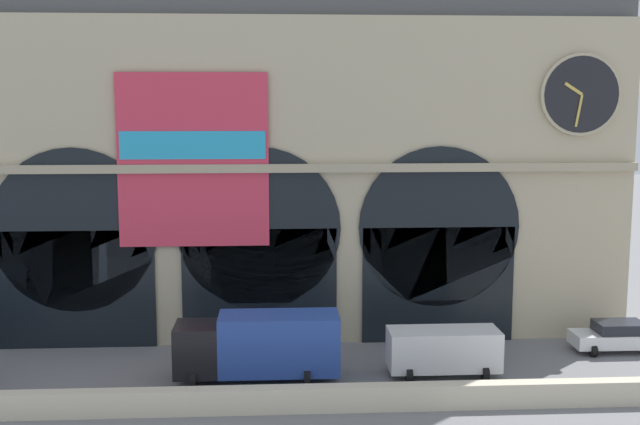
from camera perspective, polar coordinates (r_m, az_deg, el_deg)
ground_plane at (r=37.53m, az=-4.51°, el=-11.83°), size 200.00×200.00×0.00m
quay_parapet_wall at (r=33.32m, az=-4.66°, el=-13.48°), size 90.00×0.70×1.07m
station_building at (r=42.51m, az=-4.46°, el=5.10°), size 39.86×4.72×21.91m
box_truck_center at (r=36.47m, az=-4.44°, el=-9.61°), size 7.50×2.91×3.12m
van_mideast at (r=37.64m, az=9.00°, el=-9.84°), size 5.20×2.48×2.20m
car_east at (r=43.51m, az=20.79°, el=-8.42°), size 4.40×2.22×1.55m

